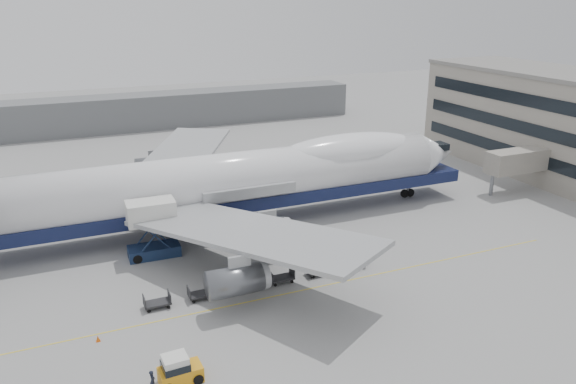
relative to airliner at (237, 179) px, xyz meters
name	(u,v)px	position (x,y,z in m)	size (l,w,h in m)	color
ground	(270,265)	(-0.64, -12.00, -5.62)	(260.00, 260.00, 0.00)	gray
apron_line	(294,292)	(-0.64, -18.00, -5.62)	(60.00, 0.15, 0.01)	gold
hangar	(97,115)	(-10.64, 58.00, -2.12)	(110.00, 8.00, 7.00)	slate
airliner	(237,179)	(0.00, 0.00, 0.00)	(67.00, 55.30, 19.98)	white
catering_truck	(152,226)	(-11.07, -5.05, -2.17)	(5.38, 3.81, 6.17)	#192A4C
baggage_tug	(179,371)	(-13.34, -26.59, -4.64)	(3.09, 1.75, 2.21)	orange
ground_worker	(153,381)	(-15.21, -26.78, -4.81)	(0.60, 0.39, 1.64)	black
traffic_cone	(98,339)	(-18.15, -19.04, -5.38)	(0.34, 0.34, 0.51)	#D6550B
dolly_0	(157,302)	(-12.80, -15.74, -5.09)	(2.30, 1.35, 1.30)	#2D2D30
dolly_1	(201,293)	(-8.84, -15.74, -5.09)	(2.30, 1.35, 1.30)	#2D2D30
dolly_2	(242,285)	(-4.89, -15.74, -5.09)	(2.30, 1.35, 1.30)	#2D2D30
dolly_3	(281,277)	(-0.93, -15.74, -5.09)	(2.30, 1.35, 1.30)	#2D2D30
dolly_4	(318,270)	(3.02, -15.74, -5.09)	(2.30, 1.35, 1.30)	#2D2D30
dolly_5	(354,263)	(6.98, -15.74, -5.09)	(2.30, 1.35, 1.30)	#2D2D30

